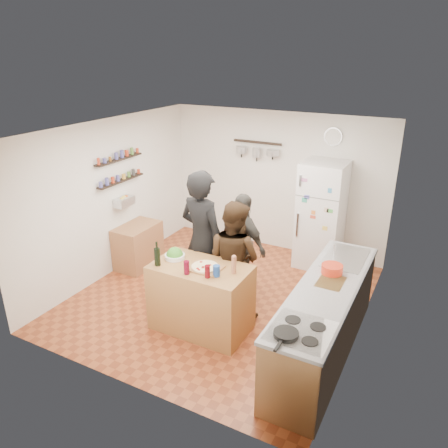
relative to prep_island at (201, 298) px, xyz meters
The scene contains 26 objects.
room_shell 1.43m from the prep_island, 96.40° to the left, with size 4.20×4.20×4.20m.
prep_island is the anchor object (origin of this frame).
pizza_board 0.47m from the prep_island, 14.04° to the right, with size 0.42×0.34×0.02m, color brown.
pizza 0.49m from the prep_island, 14.04° to the right, with size 0.34×0.34×0.02m, color beige.
salad_bowl 0.64m from the prep_island, behind, with size 0.27×0.27×0.05m, color silver.
wine_bottle 0.79m from the prep_island, 156.25° to the right, with size 0.08×0.08×0.23m, color black.
wine_glass_near 0.59m from the prep_island, 101.77° to the right, with size 0.07×0.07×0.17m, color #500618.
wine_glass_far 0.61m from the prep_island, 42.27° to the right, with size 0.07×0.07×0.16m, color #4F060E.
pepper_mill 0.71m from the prep_island, ahead, with size 0.06×0.06×0.19m, color #A36444.
salt_canister 0.62m from the prep_island, 21.80° to the right, with size 0.09×0.09×0.14m, color navy.
person_left 0.81m from the prep_island, 117.70° to the left, with size 0.73×0.48×2.01m, color black.
person_center 0.69m from the prep_island, 69.84° to the left, with size 0.80×0.62×1.65m, color black.
person_back 1.15m from the prep_island, 86.56° to the left, with size 0.92×0.38×1.57m, color #302E2B.
counter_run 1.59m from the prep_island, ahead, with size 0.63×2.63×0.90m, color #9E7042.
stove_top 1.78m from the prep_island, 24.38° to the right, with size 0.60×0.62×0.02m, color white.
skillet 1.77m from the prep_island, 30.45° to the right, with size 0.24×0.24×0.05m, color black.
sink 1.96m from the prep_island, 34.79° to the left, with size 0.50×0.80×0.03m, color silver.
cutting_board 1.68m from the prep_island, 13.48° to the left, with size 0.30×0.40×0.02m, color olive.
red_bowl 1.71m from the prep_island, 21.38° to the left, with size 0.26×0.26×0.11m, color red.
fridge 2.70m from the prep_island, 72.15° to the left, with size 0.70×0.68×1.80m, color white.
wall_clock 3.43m from the prep_island, 74.09° to the left, with size 0.30×0.30×0.03m, color silver.
spice_shelf_lower 2.51m from the prep_island, 154.37° to the left, with size 0.12×1.00×0.03m, color black.
spice_shelf_upper 2.68m from the prep_island, 154.37° to the left, with size 0.12×1.00×0.03m, color black.
produce_basket 2.36m from the prep_island, 154.04° to the left, with size 0.18×0.35×0.14m, color silver.
side_table 2.15m from the prep_island, 150.56° to the left, with size 0.50×0.80×0.73m, color #A67546.
pot_rack 3.20m from the prep_island, 99.81° to the left, with size 0.90×0.04×0.04m, color black.
Camera 1 is at (2.70, -4.99, 3.48)m, focal length 35.00 mm.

